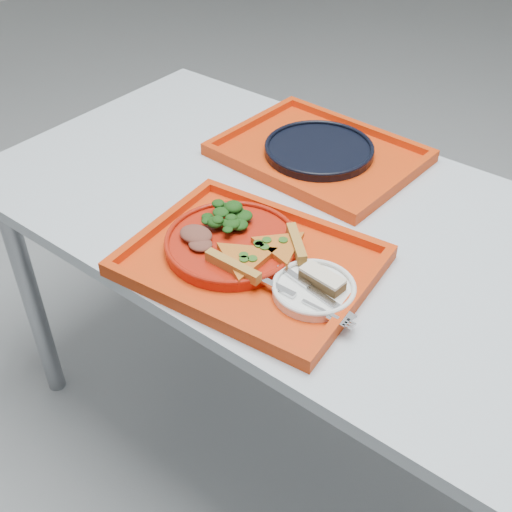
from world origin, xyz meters
name	(u,v)px	position (x,y,z in m)	size (l,w,h in m)	color
ground	(311,439)	(0.00, 0.00, 0.00)	(10.00, 10.00, 0.00)	gray
table	(328,252)	(0.00, 0.00, 0.68)	(1.60, 0.80, 0.75)	#B2BCC7
tray_main	(251,264)	(-0.05, -0.21, 0.76)	(0.45, 0.35, 0.01)	red
tray_far	(319,156)	(-0.17, 0.21, 0.76)	(0.45, 0.35, 0.01)	red
dinner_plate	(232,244)	(-0.10, -0.20, 0.77)	(0.26, 0.26, 0.02)	#A41A0A
side_plate	(314,291)	(0.10, -0.21, 0.77)	(0.15, 0.15, 0.01)	white
navy_plate	(319,151)	(-0.17, 0.21, 0.77)	(0.26, 0.26, 0.02)	black
pizza_slice_a	(244,257)	(-0.04, -0.23, 0.79)	(0.14, 0.12, 0.02)	orange
pizza_slice_b	(281,245)	(-0.01, -0.16, 0.79)	(0.12, 0.11, 0.02)	orange
salad_heap	(226,215)	(-0.15, -0.16, 0.80)	(0.09, 0.08, 0.04)	black
meat_portion	(196,234)	(-0.16, -0.24, 0.79)	(0.07, 0.06, 0.02)	brown
dessert_bar	(322,279)	(0.10, -0.19, 0.79)	(0.09, 0.04, 0.02)	#462A17
knife	(315,291)	(0.11, -0.22, 0.78)	(0.18, 0.02, 0.01)	silver
fork	(302,300)	(0.10, -0.25, 0.78)	(0.18, 0.02, 0.01)	silver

